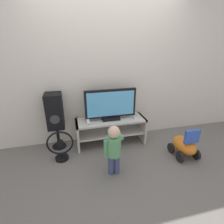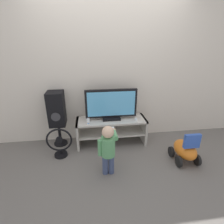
{
  "view_description": "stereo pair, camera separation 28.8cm",
  "coord_description": "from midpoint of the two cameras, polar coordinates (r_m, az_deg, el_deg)",
  "views": [
    {
      "loc": [
        -0.64,
        -2.46,
        1.74
      ],
      "look_at": [
        0.0,
        0.12,
        0.64
      ],
      "focal_mm": 28.0,
      "sensor_mm": 36.0,
      "label": 1
    },
    {
      "loc": [
        -0.35,
        -2.52,
        1.74
      ],
      "look_at": [
        0.0,
        0.12,
        0.64
      ],
      "focal_mm": 28.0,
      "sensor_mm": 36.0,
      "label": 2
    }
  ],
  "objects": [
    {
      "name": "wall_back",
      "position": [
        3.05,
        1.84,
        14.14
      ],
      "size": [
        10.0,
        0.06,
        2.6
      ],
      "color": "silver",
      "rests_on": "ground_plane"
    },
    {
      "name": "tv_stand",
      "position": [
        3.09,
        2.47,
        -5.09
      ],
      "size": [
        1.21,
        0.41,
        0.47
      ],
      "color": "beige",
      "rests_on": "ground_plane"
    },
    {
      "name": "remote_primary",
      "position": [
        3.03,
        10.58,
        -2.5
      ],
      "size": [
        0.05,
        0.13,
        0.03
      ],
      "color": "white",
      "rests_on": "tv_stand"
    },
    {
      "name": "floor_fan",
      "position": [
        2.88,
        -13.97,
        -10.14
      ],
      "size": [
        0.4,
        0.21,
        0.49
      ],
      "color": "black",
      "rests_on": "ground_plane"
    },
    {
      "name": "ground_plane",
      "position": [
        3.08,
        3.05,
        -12.03
      ],
      "size": [
        16.0,
        16.0,
        0.0
      ],
      "primitive_type": "plane",
      "color": "slate"
    },
    {
      "name": "speaker_tower",
      "position": [
        3.02,
        -15.05,
        0.52
      ],
      "size": [
        0.27,
        0.3,
        0.97
      ],
      "color": "black",
      "rests_on": "ground_plane"
    },
    {
      "name": "child",
      "position": [
        2.35,
        2.3,
        -11.25
      ],
      "size": [
        0.28,
        0.43,
        0.74
      ],
      "color": "#3F4C72",
      "rests_on": "ground_plane"
    },
    {
      "name": "ride_on_toy",
      "position": [
        2.98,
        25.45,
        -11.11
      ],
      "size": [
        0.33,
        0.45,
        0.53
      ],
      "color": "orange",
      "rests_on": "ground_plane"
    },
    {
      "name": "game_console",
      "position": [
        2.91,
        -4.99,
        -2.97
      ],
      "size": [
        0.05,
        0.2,
        0.05
      ],
      "color": "white",
      "rests_on": "tv_stand"
    },
    {
      "name": "television",
      "position": [
        2.94,
        2.54,
        2.28
      ],
      "size": [
        0.87,
        0.2,
        0.53
      ],
      "color": "black",
      "rests_on": "tv_stand"
    }
  ]
}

